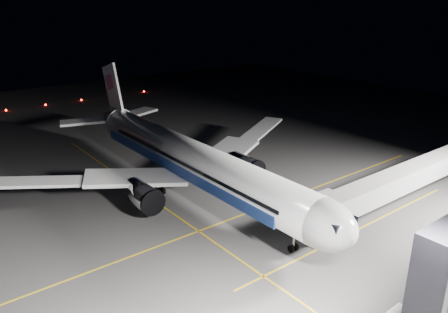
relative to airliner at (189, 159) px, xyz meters
name	(u,v)px	position (x,y,z in m)	size (l,w,h in m)	color
ground	(193,193)	(1.08, 0.00, -5.16)	(200.00, 200.00, 0.00)	#4C4C4F
guide_line_main	(235,217)	(11.08, 0.00, -5.16)	(0.25, 80.00, 0.01)	gold
guide_line_cross	(158,203)	(1.08, -6.00, -5.16)	(70.00, 0.25, 0.01)	gold
guide_line_side	(357,230)	(23.08, 10.00, -5.16)	(0.25, 40.00, 0.01)	gold
airliner	(189,159)	(0.00, 0.00, 0.00)	(61.48, 54.22, 16.64)	silver
jet_bridge	(398,181)	(23.08, 18.06, -0.58)	(3.60, 34.40, 6.30)	#B2B2B7
taxiway_lights	(46,105)	(-70.92, 0.00, -4.94)	(0.44, 60.44, 0.44)	#FF140A
baggage_tug	(222,160)	(-5.70, 10.74, -4.39)	(2.61, 2.25, 1.67)	black
safety_cone_a	(277,185)	(7.08, 11.50, -4.84)	(0.43, 0.43, 0.64)	orange
safety_cone_b	(219,168)	(-4.01, 8.61, -4.87)	(0.39, 0.39, 0.59)	orange
safety_cone_c	(250,164)	(-2.10, 14.00, -4.85)	(0.42, 0.42, 0.63)	orange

